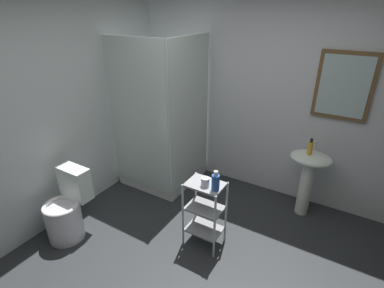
{
  "coord_description": "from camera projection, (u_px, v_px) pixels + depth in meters",
  "views": [
    {
      "loc": [
        0.96,
        -1.65,
        2.3
      ],
      "look_at": [
        -0.45,
        0.7,
        1.0
      ],
      "focal_mm": 27.4,
      "sensor_mm": 36.0,
      "label": 1
    }
  ],
  "objects": [
    {
      "name": "ground_plane",
      "position": [
        195.0,
        280.0,
        2.72
      ],
      "size": [
        4.2,
        4.2,
        0.02
      ],
      "primitive_type": "cube",
      "color": "#2B2D30"
    },
    {
      "name": "wall_back",
      "position": [
        272.0,
        99.0,
        3.6
      ],
      "size": [
        4.2,
        0.14,
        2.5
      ],
      "color": "silver",
      "rests_on": "ground_plane"
    },
    {
      "name": "wall_left",
      "position": [
        42.0,
        117.0,
        3.04
      ],
      "size": [
        0.1,
        4.2,
        2.5
      ],
      "primitive_type": "cube",
      "color": "silver",
      "rests_on": "ground_plane"
    },
    {
      "name": "shower_stall",
      "position": [
        164.0,
        153.0,
        4.01
      ],
      "size": [
        0.92,
        0.92,
        2.0
      ],
      "color": "white",
      "rests_on": "ground_plane"
    },
    {
      "name": "pedestal_sink",
      "position": [
        309.0,
        171.0,
        3.35
      ],
      "size": [
        0.46,
        0.37,
        0.81
      ],
      "color": "white",
      "rests_on": "ground_plane"
    },
    {
      "name": "sink_faucet",
      "position": [
        315.0,
        145.0,
        3.33
      ],
      "size": [
        0.03,
        0.03,
        0.1
      ],
      "primitive_type": "cylinder",
      "color": "silver",
      "rests_on": "pedestal_sink"
    },
    {
      "name": "toilet",
      "position": [
        67.0,
        211.0,
        3.12
      ],
      "size": [
        0.37,
        0.49,
        0.76
      ],
      "color": "white",
      "rests_on": "ground_plane"
    },
    {
      "name": "storage_cart",
      "position": [
        205.0,
        209.0,
        2.96
      ],
      "size": [
        0.38,
        0.28,
        0.74
      ],
      "color": "silver",
      "rests_on": "ground_plane"
    },
    {
      "name": "hand_soap_bottle",
      "position": [
        310.0,
        148.0,
        3.2
      ],
      "size": [
        0.06,
        0.06,
        0.18
      ],
      "color": "gold",
      "rests_on": "pedestal_sink"
    },
    {
      "name": "shampoo_bottle_blue",
      "position": [
        216.0,
        182.0,
        2.69
      ],
      "size": [
        0.07,
        0.07,
        0.2
      ],
      "color": "blue",
      "rests_on": "storage_cart"
    },
    {
      "name": "rinse_cup",
      "position": [
        205.0,
        182.0,
        2.78
      ],
      "size": [
        0.08,
        0.08,
        0.09
      ],
      "primitive_type": "cylinder",
      "color": "silver",
      "rests_on": "storage_cart"
    }
  ]
}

